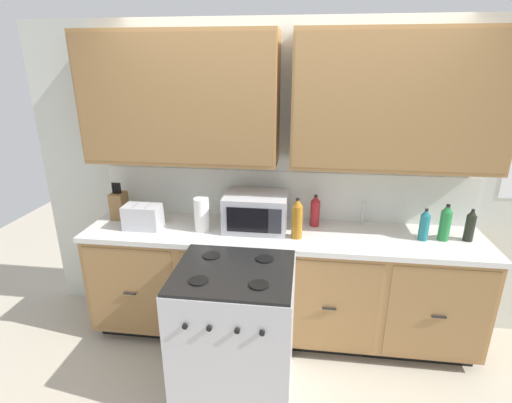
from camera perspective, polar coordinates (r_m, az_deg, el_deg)
ground_plane at (r=3.25m, az=2.95°, el=-21.93°), size 8.00×8.00×0.00m
wall_unit at (r=2.97m, az=4.36°, el=10.18°), size 4.22×0.40×2.48m
counter_run at (r=3.21m, az=3.58°, el=-11.94°), size 3.05×0.64×0.94m
stove_range at (r=2.73m, az=-3.12°, el=-18.65°), size 0.76×0.68×0.95m
microwave at (r=3.00m, az=-0.02°, el=-1.49°), size 0.48×0.37×0.28m
toaster at (r=3.15m, az=-16.33°, el=-2.15°), size 0.28×0.18×0.19m
knife_block at (r=3.41m, az=-19.52°, el=-0.49°), size 0.11×0.14×0.31m
sink_faucet at (r=3.18m, az=15.43°, el=-1.74°), size 0.02×0.02×0.20m
paper_towel_roll at (r=3.00m, az=-8.00°, el=-1.91°), size 0.12×0.12×0.26m
bottle_red at (r=3.09m, az=8.69°, el=-1.37°), size 0.08×0.08×0.26m
bottle_teal at (r=3.07m, az=23.56°, el=-3.16°), size 0.07×0.07×0.24m
bottle_dark at (r=3.20m, az=29.01°, el=-3.10°), size 0.07×0.07×0.24m
bottle_green at (r=3.13m, az=26.11°, el=-2.83°), size 0.08×0.08×0.27m
bottle_amber at (r=2.85m, az=6.08°, el=-2.53°), size 0.08×0.08×0.31m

